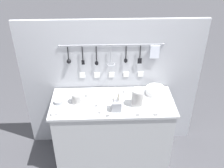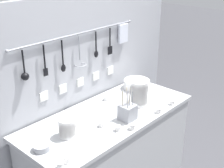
# 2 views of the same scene
# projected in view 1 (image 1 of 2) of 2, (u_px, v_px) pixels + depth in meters

# --- Properties ---
(ground_plane) EXTENTS (20.00, 20.00, 0.00)m
(ground_plane) POSITION_uv_depth(u_px,v_px,m) (112.00, 155.00, 3.61)
(ground_plane) COLOR #424247
(counter) EXTENTS (1.47, 0.63, 0.91)m
(counter) POSITION_uv_depth(u_px,v_px,m) (113.00, 130.00, 3.36)
(counter) COLOR #B7BABC
(counter) RESTS_ON ground
(back_wall) EXTENTS (2.27, 0.11, 1.80)m
(back_wall) POSITION_uv_depth(u_px,v_px,m) (112.00, 86.00, 3.41)
(back_wall) COLOR #A8AAB2
(back_wall) RESTS_ON ground
(bowl_stack_nested_right) EXTENTS (0.14, 0.14, 0.21)m
(bowl_stack_nested_right) POSITION_uv_depth(u_px,v_px,m) (138.00, 97.00, 3.00)
(bowl_stack_nested_right) COLOR white
(bowl_stack_nested_right) RESTS_ON counter
(bowl_stack_back_corner) EXTENTS (0.12, 0.12, 0.14)m
(bowl_stack_back_corner) POSITION_uv_depth(u_px,v_px,m) (77.00, 98.00, 3.07)
(bowl_stack_back_corner) COLOR white
(bowl_stack_back_corner) RESTS_ON counter
(plate_stack) EXTENTS (0.24, 0.24, 0.08)m
(plate_stack) POSITION_uv_depth(u_px,v_px,m) (155.00, 91.00, 3.24)
(plate_stack) COLOR white
(plate_stack) RESTS_ON counter
(steel_mixing_bowl) EXTENTS (0.11, 0.11, 0.04)m
(steel_mixing_bowl) POSITION_uv_depth(u_px,v_px,m) (58.00, 101.00, 3.09)
(steel_mixing_bowl) COLOR #93969E
(steel_mixing_bowl) RESTS_ON counter
(cutlery_caddy) EXTENTS (0.11, 0.11, 0.27)m
(cutlery_caddy) POSITION_uv_depth(u_px,v_px,m) (116.00, 105.00, 2.95)
(cutlery_caddy) COLOR #93969E
(cutlery_caddy) RESTS_ON counter
(cup_front_left) EXTENTS (0.04, 0.04, 0.04)m
(cup_front_left) POSITION_uv_depth(u_px,v_px,m) (98.00, 105.00, 3.03)
(cup_front_left) COLOR white
(cup_front_left) RESTS_ON counter
(cup_front_right) EXTENTS (0.04, 0.04, 0.04)m
(cup_front_right) POSITION_uv_depth(u_px,v_px,m) (157.00, 114.00, 2.89)
(cup_front_right) COLOR white
(cup_front_right) RESTS_ON counter
(cup_edge_near) EXTENTS (0.04, 0.04, 0.04)m
(cup_edge_near) POSITION_uv_depth(u_px,v_px,m) (139.00, 114.00, 2.88)
(cup_edge_near) COLOR white
(cup_edge_near) RESTS_ON counter
(cup_centre) EXTENTS (0.04, 0.04, 0.04)m
(cup_centre) POSITION_uv_depth(u_px,v_px,m) (53.00, 114.00, 2.89)
(cup_centre) COLOR white
(cup_centre) RESTS_ON counter
(cup_back_left) EXTENTS (0.04, 0.04, 0.04)m
(cup_back_left) POSITION_uv_depth(u_px,v_px,m) (109.00, 115.00, 2.87)
(cup_back_left) COLOR white
(cup_back_left) RESTS_ON counter
(cup_by_caddy) EXTENTS (0.04, 0.04, 0.04)m
(cup_by_caddy) POSITION_uv_depth(u_px,v_px,m) (101.00, 112.00, 2.92)
(cup_by_caddy) COLOR white
(cup_by_caddy) RESTS_ON counter
(cup_back_right) EXTENTS (0.04, 0.04, 0.04)m
(cup_back_right) POSITION_uv_depth(u_px,v_px,m) (58.00, 113.00, 2.90)
(cup_back_right) COLOR white
(cup_back_right) RESTS_ON counter
(cup_edge_far) EXTENTS (0.04, 0.04, 0.04)m
(cup_edge_far) POSITION_uv_depth(u_px,v_px,m) (125.00, 91.00, 3.27)
(cup_edge_far) COLOR white
(cup_edge_far) RESTS_ON counter
(cup_mid_row) EXTENTS (0.04, 0.04, 0.04)m
(cup_mid_row) POSITION_uv_depth(u_px,v_px,m) (88.00, 95.00, 3.20)
(cup_mid_row) COLOR white
(cup_mid_row) RESTS_ON counter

